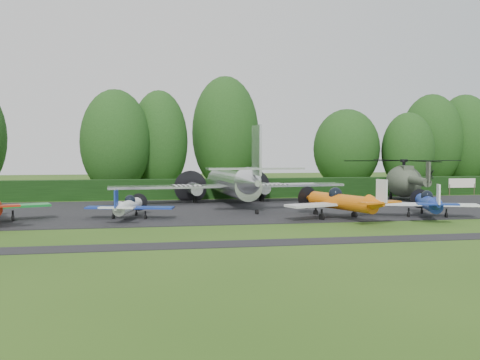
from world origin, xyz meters
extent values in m
plane|color=#2A4B15|center=(0.00, 0.00, 0.00)|extent=(160.00, 160.00, 0.00)
cube|color=black|center=(0.00, 10.00, 0.00)|extent=(70.00, 18.00, 0.01)
cube|color=black|center=(0.00, -6.00, 0.00)|extent=(70.00, 2.00, 0.00)
cube|color=black|center=(0.00, 21.00, 0.00)|extent=(90.00, 1.60, 2.00)
cylinder|color=silver|center=(1.23, 14.73, 1.91)|extent=(2.31, 12.04, 2.31)
cone|color=silver|center=(1.23, 21.47, 1.91)|extent=(2.31, 1.50, 2.31)
cone|color=silver|center=(1.23, 7.51, 2.41)|extent=(2.31, 3.01, 2.31)
sphere|color=black|center=(1.23, 20.51, 2.41)|extent=(1.50, 1.50, 1.50)
cube|color=silver|center=(1.23, 15.73, 1.60)|extent=(22.07, 2.41, 0.22)
cube|color=white|center=(-2.78, 15.73, 1.73)|extent=(2.61, 2.51, 0.05)
cube|color=white|center=(5.25, 15.73, 1.73)|extent=(2.61, 2.51, 0.05)
cylinder|color=silver|center=(-1.98, 16.34, 1.35)|extent=(1.10, 3.21, 1.10)
cylinder|color=silver|center=(4.44, 16.34, 1.35)|extent=(1.10, 3.21, 1.10)
cylinder|color=black|center=(-1.98, 18.59, 1.35)|extent=(3.21, 0.03, 3.21)
cylinder|color=black|center=(4.44, 18.59, 1.35)|extent=(3.21, 0.03, 3.21)
cube|color=silver|center=(1.23, 6.71, 3.51)|extent=(7.52, 1.40, 0.14)
cube|color=silver|center=(1.23, 6.41, 4.91)|extent=(0.18, 2.21, 3.81)
cylinder|color=black|center=(-1.98, 15.93, 0.25)|extent=(0.25, 0.90, 0.90)
cylinder|color=black|center=(4.44, 15.93, 0.25)|extent=(0.25, 0.90, 0.90)
cylinder|color=black|center=(1.23, 6.31, 0.18)|extent=(0.18, 0.44, 0.44)
cylinder|color=black|center=(-16.82, 8.54, 1.23)|extent=(1.68, 0.02, 1.68)
cylinder|color=black|center=(-15.36, 4.90, 0.20)|extent=(0.16, 0.49, 0.49)
cylinder|color=black|center=(-16.82, 7.48, 0.18)|extent=(0.13, 0.45, 0.45)
cylinder|color=silver|center=(-7.77, 4.85, 0.98)|extent=(0.85, 4.88, 0.85)
sphere|color=black|center=(-7.77, 5.39, 1.37)|extent=(0.74, 0.74, 0.74)
cube|color=navy|center=(-7.77, 5.30, 0.84)|extent=(6.21, 1.15, 0.12)
cube|color=silver|center=(-7.77, 1.93, 1.20)|extent=(2.31, 0.62, 0.09)
cube|color=navy|center=(-7.77, 1.84, 1.77)|extent=(0.09, 0.71, 1.15)
cylinder|color=black|center=(-7.77, 8.00, 0.98)|extent=(1.33, 0.02, 1.33)
cylinder|color=black|center=(-8.93, 5.12, 0.16)|extent=(0.12, 0.39, 0.39)
cylinder|color=black|center=(-6.62, 5.12, 0.16)|extent=(0.12, 0.39, 0.39)
cylinder|color=black|center=(-7.77, 7.16, 0.14)|extent=(0.11, 0.35, 0.35)
cylinder|color=#D1620C|center=(7.07, 2.41, 1.26)|extent=(1.10, 6.32, 1.10)
sphere|color=black|center=(7.07, 3.10, 1.78)|extent=(0.97, 0.97, 0.97)
cube|color=silver|center=(7.07, 2.98, 1.09)|extent=(8.04, 1.49, 0.16)
cube|color=#D1620C|center=(7.07, -1.38, 1.55)|extent=(2.99, 0.80, 0.11)
cube|color=silver|center=(7.07, -1.50, 2.30)|extent=(0.11, 0.92, 1.49)
cylinder|color=black|center=(7.07, 6.49, 1.26)|extent=(1.72, 0.02, 1.72)
cylinder|color=black|center=(5.57, 2.75, 0.21)|extent=(0.16, 0.51, 0.51)
cylinder|color=black|center=(8.56, 2.75, 0.21)|extent=(0.16, 0.51, 0.51)
cylinder|color=black|center=(7.07, 5.40, 0.18)|extent=(0.14, 0.46, 0.46)
cylinder|color=navy|center=(13.49, 2.00, 1.11)|extent=(0.97, 5.56, 0.97)
sphere|color=black|center=(13.49, 2.61, 1.57)|extent=(0.85, 0.85, 0.85)
cube|color=white|center=(13.49, 2.51, 0.96)|extent=(7.08, 1.31, 0.14)
cube|color=navy|center=(13.49, -1.34, 1.36)|extent=(2.63, 0.71, 0.10)
cube|color=white|center=(13.49, -1.44, 2.02)|extent=(0.10, 0.81, 1.31)
cylinder|color=black|center=(13.49, 5.59, 1.11)|extent=(1.52, 0.02, 1.52)
cylinder|color=black|center=(12.17, 2.30, 0.18)|extent=(0.14, 0.44, 0.44)
cylinder|color=black|center=(14.80, 2.30, 0.18)|extent=(0.14, 0.44, 0.44)
cylinder|color=black|center=(13.49, 4.63, 0.16)|extent=(0.12, 0.40, 0.40)
ellipsoid|color=#394334|center=(18.49, 15.44, 1.87)|extent=(3.25, 5.95, 3.11)
cylinder|color=#394334|center=(18.49, 10.75, 2.19)|extent=(0.73, 6.24, 0.73)
cube|color=#394334|center=(18.49, 7.53, 3.12)|extent=(0.12, 0.94, 1.66)
cylinder|color=black|center=(18.49, 15.44, 3.43)|extent=(0.31, 0.31, 0.83)
cylinder|color=black|center=(18.49, 15.44, 3.90)|extent=(0.73, 0.73, 0.26)
cylinder|color=black|center=(18.49, 15.44, 3.90)|extent=(12.49, 12.49, 0.06)
cube|color=#394334|center=(18.49, 14.60, 3.07)|extent=(0.94, 2.08, 0.73)
ellipsoid|color=black|center=(18.49, 17.10, 1.98)|extent=(1.98, 1.98, 1.78)
cylinder|color=black|center=(17.45, 16.27, 0.31)|extent=(0.19, 0.58, 0.58)
cylinder|color=black|center=(19.53, 16.27, 0.31)|extent=(0.19, 0.58, 0.58)
cylinder|color=black|center=(18.49, 12.11, 0.26)|extent=(0.17, 0.50, 0.50)
cylinder|color=#3F3326|center=(26.37, 20.20, 0.61)|extent=(0.12, 0.12, 1.21)
cylinder|color=#3F3326|center=(29.40, 20.20, 0.61)|extent=(0.12, 0.12, 1.21)
cube|color=silver|center=(27.88, 20.20, 1.32)|extent=(3.24, 0.08, 1.01)
cylinder|color=black|center=(-9.74, 27.60, 1.91)|extent=(0.70, 0.70, 3.82)
ellipsoid|color=#183611|center=(-9.74, 27.60, 5.84)|extent=(7.73, 7.73, 11.68)
cylinder|color=black|center=(3.42, 32.99, 2.32)|extent=(0.70, 0.70, 4.63)
ellipsoid|color=#183611|center=(3.42, 32.99, 7.08)|extent=(8.32, 8.32, 14.16)
cylinder|color=black|center=(26.27, 29.54, 1.59)|extent=(0.70, 0.70, 3.18)
ellipsoid|color=#183611|center=(26.27, 29.54, 4.85)|extent=(6.52, 6.52, 9.71)
cylinder|color=black|center=(-4.86, 29.85, 1.95)|extent=(0.70, 0.70, 3.90)
ellipsoid|color=#183611|center=(-4.86, 29.85, 5.96)|extent=(6.65, 6.65, 11.91)
cylinder|color=black|center=(31.59, 33.20, 2.04)|extent=(0.70, 0.70, 4.09)
ellipsoid|color=#183611|center=(31.59, 33.20, 6.24)|extent=(8.17, 8.17, 12.49)
cylinder|color=black|center=(19.09, 32.11, 1.67)|extent=(0.70, 0.70, 3.35)
ellipsoid|color=#183611|center=(19.09, 32.11, 5.11)|extent=(8.48, 8.48, 10.23)
cylinder|color=black|center=(37.00, 34.03, 2.07)|extent=(0.70, 0.70, 4.13)
ellipsoid|color=#183611|center=(37.00, 34.03, 6.31)|extent=(8.05, 8.05, 12.62)
camera|label=1|loc=(-6.69, -33.26, 4.89)|focal=40.00mm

